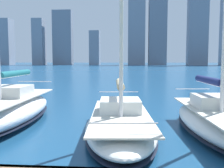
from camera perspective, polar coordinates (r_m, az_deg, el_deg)
name	(u,v)px	position (r m, az deg, el deg)	size (l,w,h in m)	color
city_skyline	(147,30)	(165.31, 7.55, 11.58)	(167.12, 20.13, 54.21)	slate
sailboat_navy	(215,120)	(12.29, 21.56, -7.31)	(3.00, 8.02, 9.86)	white
sailboat_tan	(120,123)	(11.39, 1.86, -8.39)	(3.53, 8.28, 9.09)	white
sailboat_teal	(7,110)	(14.26, -21.87, -5.25)	(3.18, 9.20, 10.30)	white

